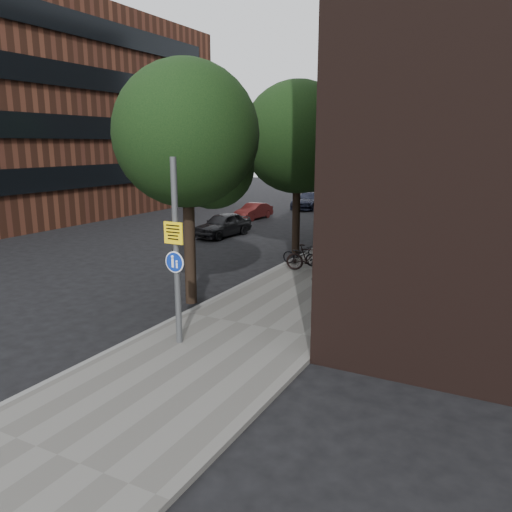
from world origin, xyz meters
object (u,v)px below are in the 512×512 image
Objects in this scene: pedestrian at (319,272)px; parked_car_near at (223,225)px; parked_bike_facade_near at (376,267)px; signpost at (176,252)px.

pedestrian is 0.42× the size of parked_car_near.
pedestrian is 0.96× the size of parked_bike_facade_near.
signpost is 2.73× the size of parked_bike_facade_near.
pedestrian is at bearing 173.43° from parked_bike_facade_near.
parked_bike_facade_near is 0.44× the size of parked_car_near.
signpost reaches higher than parked_car_near.
pedestrian is (1.72, 5.34, -1.51)m from signpost.
signpost is at bearing 174.45° from parked_bike_facade_near.
parked_bike_facade_near is 11.21m from parked_car_near.
parked_bike_facade_near is at bearing 71.43° from signpost.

